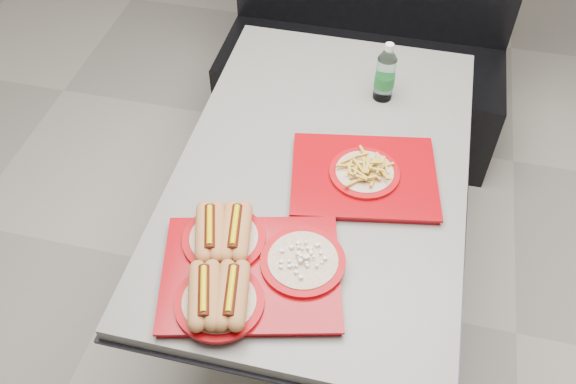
% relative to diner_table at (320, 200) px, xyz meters
% --- Properties ---
extents(ground, '(6.00, 6.00, 0.00)m').
position_rel_diner_table_xyz_m(ground, '(0.00, 0.00, -0.58)').
color(ground, '#A09B8F').
rests_on(ground, ground).
extents(diner_table, '(0.92, 1.42, 0.75)m').
position_rel_diner_table_xyz_m(diner_table, '(0.00, 0.00, 0.00)').
color(diner_table, black).
rests_on(diner_table, ground).
extents(booth_bench, '(1.30, 0.57, 1.35)m').
position_rel_diner_table_xyz_m(booth_bench, '(0.00, 1.09, -0.18)').
color(booth_bench, black).
rests_on(booth_bench, ground).
extents(tray_near, '(0.55, 0.47, 0.10)m').
position_rel_diner_table_xyz_m(tray_near, '(-0.13, -0.45, 0.20)').
color(tray_near, '#95040B').
rests_on(tray_near, diner_table).
extents(tray_far, '(0.50, 0.42, 0.09)m').
position_rel_diner_table_xyz_m(tray_far, '(0.13, -0.03, 0.19)').
color(tray_far, '#95040B').
rests_on(tray_far, diner_table).
extents(water_bottle, '(0.07, 0.07, 0.22)m').
position_rel_diner_table_xyz_m(water_bottle, '(0.14, 0.38, 0.26)').
color(water_bottle, silver).
rests_on(water_bottle, diner_table).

